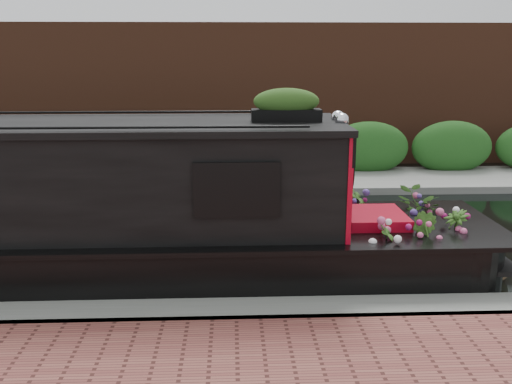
{
  "coord_description": "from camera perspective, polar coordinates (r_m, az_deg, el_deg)",
  "views": [
    {
      "loc": [
        0.8,
        -9.6,
        3.26
      ],
      "look_at": [
        1.19,
        -0.6,
        1.01
      ],
      "focal_mm": 40.0,
      "sensor_mm": 36.0,
      "label": 1
    }
  ],
  "objects": [
    {
      "name": "ground",
      "position": [
        10.17,
        -6.87,
        -4.76
      ],
      "size": [
        80.0,
        80.0,
        0.0
      ],
      "primitive_type": "plane",
      "color": "black",
      "rests_on": "ground"
    },
    {
      "name": "near_bank_coping",
      "position": [
        7.14,
        -8.86,
        -13.31
      ],
      "size": [
        40.0,
        0.6,
        0.5
      ],
      "primitive_type": "cube",
      "color": "gray",
      "rests_on": "ground"
    },
    {
      "name": "far_bank_path",
      "position": [
        14.2,
        -5.63,
        0.7
      ],
      "size": [
        40.0,
        2.4,
        0.34
      ],
      "primitive_type": "cube",
      "color": "gray",
      "rests_on": "ground"
    },
    {
      "name": "far_hedge",
      "position": [
        15.08,
        -5.46,
        1.49
      ],
      "size": [
        40.0,
        1.1,
        2.8
      ],
      "primitive_type": "cube",
      "color": "#22551C",
      "rests_on": "ground"
    },
    {
      "name": "far_brick_wall",
      "position": [
        17.13,
        -5.11,
        3.01
      ],
      "size": [
        40.0,
        1.0,
        8.0
      ],
      "primitive_type": "cube",
      "color": "#572E1D",
      "rests_on": "ground"
    },
    {
      "name": "narrowboat",
      "position": [
        8.57,
        -22.16,
        -3.07
      ],
      "size": [
        12.76,
        2.28,
        3.0
      ],
      "rotation": [
        0.0,
        0.0,
        0.0
      ],
      "color": "black",
      "rests_on": "ground"
    },
    {
      "name": "rope_fender",
      "position": [
        9.15,
        22.65,
        -6.84
      ],
      "size": [
        0.34,
        0.36,
        0.34
      ],
      "primitive_type": "cylinder",
      "rotation": [
        1.57,
        0.0,
        0.0
      ],
      "color": "olive",
      "rests_on": "ground"
    }
  ]
}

